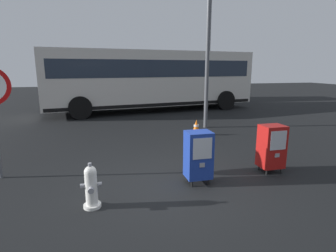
{
  "coord_description": "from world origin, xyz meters",
  "views": [
    {
      "loc": [
        -1.17,
        -4.54,
        2.19
      ],
      "look_at": [
        0.3,
        1.2,
        0.9
      ],
      "focal_mm": 28.68,
      "sensor_mm": 36.0,
      "label": 1
    }
  ],
  "objects_px": {
    "bus_near": "(152,77)",
    "bus_far": "(145,75)",
    "fire_hydrant": "(91,187)",
    "street_light_near_right": "(210,24)",
    "traffic_cone": "(196,128)",
    "street_light_near_left": "(209,3)",
    "newspaper_box_secondary": "(272,146)",
    "newspaper_box_primary": "(198,155)"
  },
  "relations": [
    {
      "from": "bus_far",
      "to": "bus_near",
      "type": "bearing_deg",
      "value": -91.43
    },
    {
      "from": "newspaper_box_primary",
      "to": "bus_far",
      "type": "relative_size",
      "value": 0.1
    },
    {
      "from": "bus_near",
      "to": "bus_far",
      "type": "distance_m",
      "value": 4.26
    },
    {
      "from": "traffic_cone",
      "to": "fire_hydrant",
      "type": "bearing_deg",
      "value": -128.9
    },
    {
      "from": "bus_near",
      "to": "street_light_near_right",
      "type": "height_order",
      "value": "street_light_near_right"
    },
    {
      "from": "bus_near",
      "to": "bus_far",
      "type": "relative_size",
      "value": 1.01
    },
    {
      "from": "fire_hydrant",
      "to": "newspaper_box_secondary",
      "type": "xyz_separation_m",
      "value": [
        3.67,
        0.61,
        0.22
      ]
    },
    {
      "from": "street_light_near_left",
      "to": "newspaper_box_primary",
      "type": "bearing_deg",
      "value": -113.75
    },
    {
      "from": "newspaper_box_secondary",
      "to": "street_light_near_right",
      "type": "distance_m",
      "value": 10.78
    },
    {
      "from": "newspaper_box_secondary",
      "to": "newspaper_box_primary",
      "type": "bearing_deg",
      "value": -175.08
    },
    {
      "from": "street_light_near_left",
      "to": "fire_hydrant",
      "type": "bearing_deg",
      "value": -128.26
    },
    {
      "from": "street_light_near_left",
      "to": "street_light_near_right",
      "type": "distance_m",
      "value": 5.72
    },
    {
      "from": "traffic_cone",
      "to": "bus_near",
      "type": "distance_m",
      "value": 5.81
    },
    {
      "from": "fire_hydrant",
      "to": "street_light_near_left",
      "type": "height_order",
      "value": "street_light_near_left"
    },
    {
      "from": "fire_hydrant",
      "to": "bus_near",
      "type": "bearing_deg",
      "value": 73.49
    },
    {
      "from": "fire_hydrant",
      "to": "newspaper_box_secondary",
      "type": "relative_size",
      "value": 0.73
    },
    {
      "from": "fire_hydrant",
      "to": "newspaper_box_primary",
      "type": "distance_m",
      "value": 2.03
    },
    {
      "from": "street_light_near_right",
      "to": "street_light_near_left",
      "type": "bearing_deg",
      "value": -113.23
    },
    {
      "from": "fire_hydrant",
      "to": "traffic_cone",
      "type": "relative_size",
      "value": 1.41
    },
    {
      "from": "street_light_near_right",
      "to": "traffic_cone",
      "type": "bearing_deg",
      "value": -115.51
    },
    {
      "from": "fire_hydrant",
      "to": "bus_far",
      "type": "distance_m",
      "value": 14.31
    },
    {
      "from": "traffic_cone",
      "to": "bus_near",
      "type": "relative_size",
      "value": 0.05
    },
    {
      "from": "traffic_cone",
      "to": "newspaper_box_secondary",
      "type": "bearing_deg",
      "value": -82.87
    },
    {
      "from": "street_light_near_left",
      "to": "newspaper_box_secondary",
      "type": "bearing_deg",
      "value": -94.18
    },
    {
      "from": "traffic_cone",
      "to": "street_light_near_left",
      "type": "bearing_deg",
      "value": 54.3
    },
    {
      "from": "traffic_cone",
      "to": "bus_far",
      "type": "distance_m",
      "value": 9.97
    },
    {
      "from": "newspaper_box_secondary",
      "to": "street_light_near_left",
      "type": "xyz_separation_m",
      "value": [
        0.32,
        4.45,
        3.77
      ]
    },
    {
      "from": "bus_far",
      "to": "street_light_near_right",
      "type": "distance_m",
      "value": 5.46
    },
    {
      "from": "fire_hydrant",
      "to": "street_light_near_right",
      "type": "relative_size",
      "value": 0.09
    },
    {
      "from": "newspaper_box_primary",
      "to": "bus_far",
      "type": "bearing_deg",
      "value": 84.75
    },
    {
      "from": "newspaper_box_primary",
      "to": "newspaper_box_secondary",
      "type": "relative_size",
      "value": 1.0
    },
    {
      "from": "street_light_near_right",
      "to": "fire_hydrant",
      "type": "bearing_deg",
      "value": -121.2
    },
    {
      "from": "bus_near",
      "to": "street_light_near_right",
      "type": "bearing_deg",
      "value": 4.01
    },
    {
      "from": "newspaper_box_primary",
      "to": "bus_near",
      "type": "height_order",
      "value": "bus_near"
    },
    {
      "from": "newspaper_box_primary",
      "to": "street_light_near_right",
      "type": "xyz_separation_m",
      "value": [
        4.28,
        9.85,
        3.94
      ]
    },
    {
      "from": "newspaper_box_primary",
      "to": "traffic_cone",
      "type": "bearing_deg",
      "value": 70.3
    },
    {
      "from": "newspaper_box_primary",
      "to": "traffic_cone",
      "type": "xyz_separation_m",
      "value": [
        1.27,
        3.55,
        -0.31
      ]
    },
    {
      "from": "fire_hydrant",
      "to": "traffic_cone",
      "type": "bearing_deg",
      "value": 51.1
    },
    {
      "from": "street_light_near_left",
      "to": "street_light_near_right",
      "type": "relative_size",
      "value": 0.96
    },
    {
      "from": "fire_hydrant",
      "to": "street_light_near_left",
      "type": "bearing_deg",
      "value": 51.74
    },
    {
      "from": "fire_hydrant",
      "to": "bus_near",
      "type": "distance_m",
      "value": 10.14
    },
    {
      "from": "bus_near",
      "to": "street_light_near_left",
      "type": "height_order",
      "value": "street_light_near_left"
    }
  ]
}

